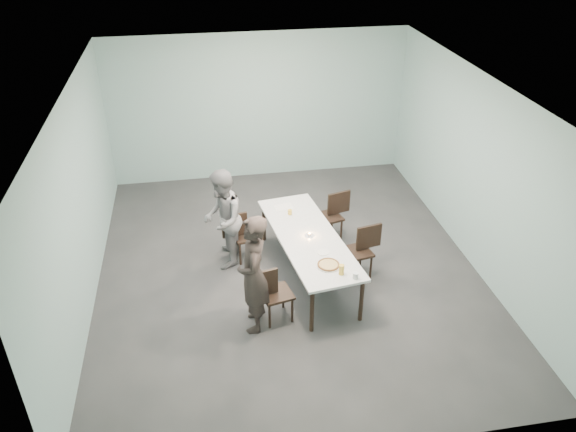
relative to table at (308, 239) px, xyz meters
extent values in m
plane|color=#333335|center=(-0.27, 0.25, -0.69)|extent=(7.00, 7.00, 0.00)
cube|color=#8FB4B4|center=(-0.27, 3.75, 0.81)|extent=(6.00, 0.02, 3.00)
cube|color=#8FB4B4|center=(-0.27, -3.25, 0.81)|extent=(6.00, 0.02, 3.00)
cube|color=#8FB4B4|center=(-3.27, 0.25, 0.81)|extent=(0.02, 7.00, 3.00)
cube|color=#8FB4B4|center=(2.73, 0.25, 0.81)|extent=(0.02, 7.00, 3.00)
cube|color=white|center=(-0.27, 0.25, 2.31)|extent=(6.00, 7.00, 0.02)
cube|color=white|center=(0.00, 0.00, 0.04)|extent=(1.25, 2.70, 0.04)
cylinder|color=black|center=(-0.20, -1.26, -0.34)|extent=(0.06, 0.06, 0.71)
cylinder|color=black|center=(-0.54, 1.16, -0.34)|extent=(0.06, 0.06, 0.71)
cylinder|color=black|center=(0.54, -1.16, -0.34)|extent=(0.06, 0.06, 0.71)
cylinder|color=black|center=(0.20, 1.26, -0.34)|extent=(0.06, 0.06, 0.71)
cube|color=black|center=(-0.63, -0.90, -0.26)|extent=(0.50, 0.50, 0.04)
cube|color=black|center=(-0.82, -0.94, -0.02)|extent=(0.42, 0.13, 0.40)
cylinder|color=black|center=(-0.76, -1.10, -0.49)|extent=(0.04, 0.04, 0.41)
cylinder|color=black|center=(-0.84, -0.77, -0.49)|extent=(0.04, 0.04, 0.41)
cylinder|color=black|center=(-0.43, -1.03, -0.49)|extent=(0.04, 0.04, 0.41)
cylinder|color=black|center=(-0.50, -0.70, -0.49)|extent=(0.04, 0.04, 0.41)
cube|color=black|center=(-0.89, 0.68, -0.26)|extent=(0.50, 0.50, 0.04)
cube|color=black|center=(-1.07, 0.65, -0.02)|extent=(0.42, 0.13, 0.40)
cylinder|color=black|center=(-1.02, 0.48, -0.49)|extent=(0.04, 0.04, 0.41)
cylinder|color=black|center=(-1.09, 0.82, -0.49)|extent=(0.04, 0.04, 0.41)
cylinder|color=black|center=(-0.69, 0.55, -0.49)|extent=(0.04, 0.04, 0.41)
cylinder|color=black|center=(-0.76, 0.89, -0.49)|extent=(0.04, 0.04, 0.41)
cube|color=black|center=(0.77, -0.09, -0.26)|extent=(0.50, 0.50, 0.04)
cube|color=black|center=(0.96, -0.05, -0.02)|extent=(0.42, 0.12, 0.40)
cylinder|color=black|center=(0.90, 0.11, -0.49)|extent=(0.04, 0.04, 0.41)
cylinder|color=black|center=(0.97, -0.22, -0.49)|extent=(0.04, 0.04, 0.41)
cylinder|color=black|center=(0.57, 0.04, -0.49)|extent=(0.04, 0.04, 0.41)
cylinder|color=black|center=(0.64, -0.29, -0.49)|extent=(0.04, 0.04, 0.41)
cube|color=black|center=(0.58, 1.03, -0.26)|extent=(0.51, 0.51, 0.04)
cube|color=black|center=(0.76, 1.08, -0.02)|extent=(0.42, 0.14, 0.40)
cylinder|color=black|center=(0.70, 1.24, -0.49)|extent=(0.04, 0.04, 0.41)
cylinder|color=black|center=(0.78, 0.91, -0.49)|extent=(0.04, 0.04, 0.41)
cylinder|color=black|center=(0.37, 1.15, -0.49)|extent=(0.04, 0.04, 0.41)
cylinder|color=black|center=(0.45, 0.82, -0.49)|extent=(0.04, 0.04, 0.41)
imported|color=black|center=(-0.96, -1.01, 0.19)|extent=(0.49, 0.68, 1.76)
imported|color=gray|center=(-1.26, 0.60, 0.13)|extent=(0.74, 0.89, 1.66)
cylinder|color=white|center=(0.13, -0.81, 0.06)|extent=(0.34, 0.34, 0.01)
cylinder|color=#EBC785|center=(0.13, -0.81, 0.08)|extent=(0.30, 0.30, 0.01)
torus|color=brown|center=(0.13, -0.81, 0.08)|extent=(0.32, 0.32, 0.03)
cylinder|color=white|center=(0.13, -0.47, 0.06)|extent=(0.18, 0.18, 0.01)
cylinder|color=gold|center=(0.26, -1.02, 0.13)|extent=(0.08, 0.08, 0.15)
cylinder|color=silver|center=(0.43, -1.15, 0.10)|extent=(0.08, 0.08, 0.09)
cylinder|color=silver|center=(0.02, 0.01, 0.07)|extent=(0.06, 0.06, 0.03)
cylinder|color=orange|center=(0.02, 0.01, 0.10)|extent=(0.04, 0.04, 0.01)
cylinder|color=gold|center=(-0.16, 0.70, 0.10)|extent=(0.07, 0.07, 0.08)
cube|color=silver|center=(-0.23, 0.94, 0.06)|extent=(0.33, 0.26, 0.01)
camera|label=1|loc=(-1.52, -7.06, 4.71)|focal=35.00mm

